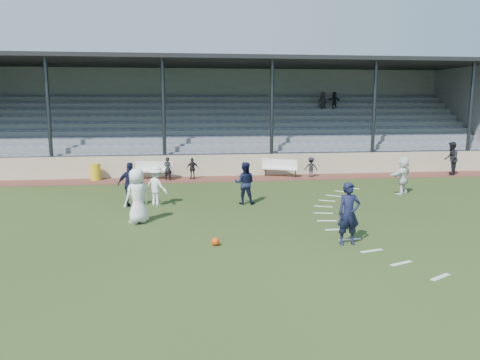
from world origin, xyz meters
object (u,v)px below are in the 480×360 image
player_white_lead (137,196)px  official (451,158)px  bench_left (154,169)px  football (215,242)px  trash_bin (96,172)px  bench_right (280,166)px  player_navy_lead (349,214)px

player_white_lead → official: bearing=168.9°
bench_left → football: bench_left is taller
bench_left → trash_bin: size_ratio=2.33×
bench_right → player_navy_lead: player_navy_lead is taller
bench_right → football: bearing=-86.1°
player_navy_lead → trash_bin: bearing=125.7°
bench_right → football: (-4.55, -12.09, -0.46)m
trash_bin → official: (19.68, -0.80, 0.50)m
trash_bin → player_navy_lead: player_navy_lead is taller
bench_left → football: size_ratio=8.45×
bench_right → official: (9.72, -0.76, 0.38)m
bench_left → official: size_ratio=1.08×
bench_left → player_white_lead: bearing=-81.2°
player_navy_lead → bench_right: bearing=86.0°
trash_bin → official: bearing=-2.3°
bench_left → player_navy_lead: bearing=-53.8°
player_white_lead → player_navy_lead: 7.13m
official → player_navy_lead: bearing=-8.3°
bench_left → bench_right: bearing=9.6°
bench_right → player_navy_lead: size_ratio=1.07×
player_navy_lead → bench_left: bearing=115.6°
bench_right → player_white_lead: size_ratio=1.04×
trash_bin → bench_right: bearing=-0.2°
trash_bin → football: (5.41, -12.13, -0.34)m
trash_bin → player_navy_lead: (9.31, -12.49, 0.47)m
player_white_lead → bench_right: bearing=-165.2°
bench_right → player_white_lead: player_white_lead is taller
official → player_white_lead: bearing=-30.0°
trash_bin → player_white_lead: size_ratio=0.46×
trash_bin → official: size_ratio=0.46×
bench_left → trash_bin: bench_left is taller
trash_bin → football: 13.29m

